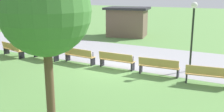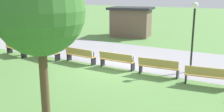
% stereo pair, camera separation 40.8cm
% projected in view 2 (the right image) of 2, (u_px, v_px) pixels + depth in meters
% --- Properties ---
extents(ground_plane, '(120.00, 120.00, 0.00)m').
position_uv_depth(ground_plane, '(117.00, 68.00, 14.11)').
color(ground_plane, '#5B8C47').
extents(path_paving, '(33.48, 6.18, 0.01)m').
position_uv_depth(path_paving, '(141.00, 56.00, 16.73)').
color(path_paving, '#939399').
rests_on(path_paving, ground).
extents(bench_1, '(2.04, 0.88, 0.89)m').
position_uv_depth(bench_1, '(15.00, 48.00, 16.82)').
color(bench_1, tan).
rests_on(bench_1, ground).
extents(bench_2, '(2.03, 0.75, 0.89)m').
position_uv_depth(bench_2, '(47.00, 51.00, 16.01)').
color(bench_2, tan).
rests_on(bench_2, ground).
extents(bench_3, '(2.01, 0.61, 0.89)m').
position_uv_depth(bench_3, '(80.00, 55.00, 15.04)').
color(bench_3, tan).
rests_on(bench_3, ground).
extents(bench_4, '(1.99, 0.47, 0.89)m').
position_uv_depth(bench_4, '(117.00, 60.00, 13.93)').
color(bench_4, tan).
rests_on(bench_4, ground).
extents(bench_5, '(2.01, 0.61, 0.89)m').
position_uv_depth(bench_5, '(158.00, 67.00, 12.68)').
color(bench_5, tan).
rests_on(bench_5, ground).
extents(bench_6, '(2.03, 0.75, 0.89)m').
position_uv_depth(bench_6, '(208.00, 76.00, 11.30)').
color(bench_6, tan).
rests_on(bench_6, ground).
extents(person_seated, '(0.41, 0.57, 1.20)m').
position_uv_depth(person_seated, '(19.00, 46.00, 16.71)').
color(person_seated, '#2D3347').
rests_on(person_seated, ground).
extents(tree_0, '(2.63, 2.63, 4.81)m').
position_uv_depth(tree_0, '(40.00, 11.00, 7.40)').
color(tree_0, brown).
rests_on(tree_0, ground).
extents(lamp_post, '(0.32, 0.32, 3.54)m').
position_uv_depth(lamp_post, '(194.00, 23.00, 12.89)').
color(lamp_post, black).
rests_on(lamp_post, ground).
extents(kiosk, '(4.43, 3.74, 2.68)m').
position_uv_depth(kiosk, '(131.00, 21.00, 24.14)').
color(kiosk, brown).
rests_on(kiosk, ground).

